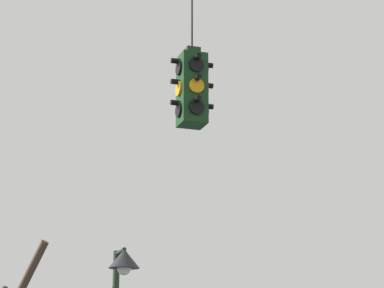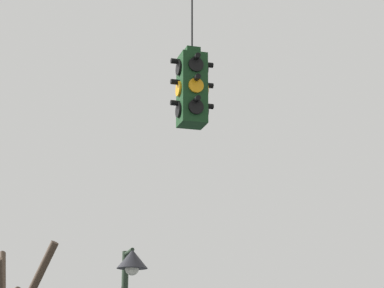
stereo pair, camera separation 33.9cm
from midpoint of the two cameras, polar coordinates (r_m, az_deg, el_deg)
The scene contains 1 object.
traffic_light_near_left_pole at distance 9.86m, azimuth 0.99°, elevation 4.29°, with size 0.58×0.58×2.85m.
Camera 2 is at (-6.83, -9.15, 2.15)m, focal length 70.00 mm.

